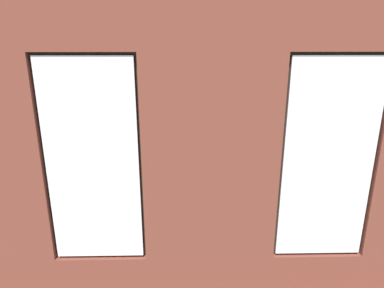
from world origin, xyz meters
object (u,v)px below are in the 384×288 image
(remote_silver, at_px, (175,166))
(media_console, at_px, (50,177))
(remote_gray, at_px, (166,165))
(potted_plant_mid_room_small, at_px, (235,161))
(papasan_chair, at_px, (198,140))
(potted_plant_by_left_couch, at_px, (295,157))
(coffee_table, at_px, (175,170))
(candle_jar, at_px, (153,167))
(couch_by_window, at_px, (159,243))
(tv_flatscreen, at_px, (46,146))
(potted_plant_beside_window_right, at_px, (5,219))
(potted_plant_corner_near_left, at_px, (306,123))
(couch_left, at_px, (344,187))
(cup_ceramic, at_px, (194,162))
(potted_plant_foreground_right, at_px, (88,122))
(table_plant_small, at_px, (180,165))

(remote_silver, height_order, media_console, media_console)
(remote_gray, distance_m, potted_plant_mid_room_small, 1.53)
(papasan_chair, height_order, potted_plant_by_left_couch, papasan_chair)
(coffee_table, bearing_deg, potted_plant_mid_room_small, -154.25)
(candle_jar, xyz_separation_m, remote_silver, (-0.40, -0.11, -0.04))
(potted_plant_by_left_couch, bearing_deg, couch_by_window, 48.79)
(coffee_table, relative_size, tv_flatscreen, 1.21)
(potted_plant_beside_window_right, bearing_deg, potted_plant_corner_near_left, -139.88)
(couch_by_window, xyz_separation_m, potted_plant_by_left_couch, (-2.74, -3.13, 0.03))
(candle_jar, relative_size, potted_plant_mid_room_small, 0.21)
(potted_plant_beside_window_right, bearing_deg, couch_left, -160.96)
(tv_flatscreen, xyz_separation_m, potted_plant_mid_room_small, (-3.70, -0.54, -0.54))
(remote_silver, distance_m, tv_flatscreen, 2.47)
(coffee_table, xyz_separation_m, cup_ceramic, (-0.37, -0.13, 0.11))
(candle_jar, distance_m, papasan_chair, 2.14)
(papasan_chair, bearing_deg, remote_gray, 68.46)
(media_console, relative_size, potted_plant_corner_near_left, 0.74)
(cup_ceramic, bearing_deg, couch_left, 162.00)
(cup_ceramic, relative_size, media_console, 0.10)
(couch_left, xyz_separation_m, remote_gray, (3.16, -0.81, 0.13))
(tv_flatscreen, distance_m, potted_plant_beside_window_right, 2.56)
(couch_by_window, relative_size, tv_flatscreen, 1.81)
(couch_by_window, bearing_deg, candle_jar, -83.52)
(media_console, height_order, potted_plant_beside_window_right, potted_plant_beside_window_right)
(remote_gray, height_order, tv_flatscreen, tv_flatscreen)
(remote_gray, distance_m, tv_flatscreen, 2.31)
(couch_left, distance_m, papasan_chair, 3.55)
(cup_ceramic, relative_size, papasan_chair, 0.10)
(candle_jar, xyz_separation_m, media_console, (2.03, -0.18, -0.26))
(potted_plant_corner_near_left, relative_size, potted_plant_mid_room_small, 2.81)
(remote_silver, distance_m, potted_plant_by_left_couch, 2.71)
(media_console, bearing_deg, remote_silver, 178.36)
(coffee_table, xyz_separation_m, remote_gray, (0.17, -0.09, 0.07))
(cup_ceramic, height_order, potted_plant_corner_near_left, potted_plant_corner_near_left)
(potted_plant_foreground_right, bearing_deg, potted_plant_by_left_couch, 167.33)
(potted_plant_corner_near_left, xyz_separation_m, potted_plant_foreground_right, (5.27, 0.05, 0.04))
(couch_by_window, distance_m, couch_left, 3.54)
(media_console, distance_m, potted_plant_foreground_right, 1.91)
(remote_gray, bearing_deg, candle_jar, 45.56)
(potted_plant_by_left_couch, bearing_deg, cup_ceramic, 16.26)
(remote_gray, bearing_deg, potted_plant_mid_room_small, -155.69)
(couch_by_window, height_order, potted_plant_by_left_couch, couch_by_window)
(papasan_chair, bearing_deg, cup_ceramic, 85.20)
(couch_left, relative_size, potted_plant_foreground_right, 1.50)
(papasan_chair, height_order, potted_plant_beside_window_right, potted_plant_beside_window_right)
(remote_gray, height_order, papasan_chair, papasan_chair)
(coffee_table, relative_size, table_plant_small, 7.73)
(media_console, distance_m, tv_flatscreen, 0.63)
(table_plant_small, distance_m, potted_plant_beside_window_right, 3.13)
(remote_gray, height_order, potted_plant_by_left_couch, potted_plant_by_left_couch)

